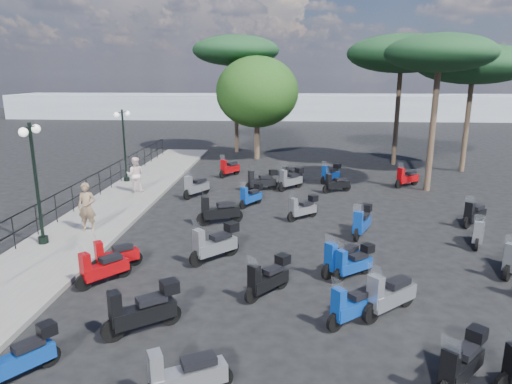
# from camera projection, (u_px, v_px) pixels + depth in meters

# --- Properties ---
(ground) EXTENTS (120.00, 120.00, 0.00)m
(ground) POSITION_uv_depth(u_px,v_px,m) (261.00, 238.00, 16.08)
(ground) COLOR black
(ground) RESTS_ON ground
(sidewalk) EXTENTS (3.00, 30.00, 0.15)m
(sidewalk) POSITION_uv_depth(u_px,v_px,m) (113.00, 208.00, 19.39)
(sidewalk) COLOR #625F5D
(sidewalk) RESTS_ON ground
(railing) EXTENTS (0.04, 26.04, 1.10)m
(railing) POSITION_uv_depth(u_px,v_px,m) (80.00, 190.00, 19.08)
(railing) COLOR black
(railing) RESTS_ON sidewalk
(lamp_post_1) EXTENTS (0.38, 1.17, 3.99)m
(lamp_post_1) POSITION_uv_depth(u_px,v_px,m) (36.00, 176.00, 14.59)
(lamp_post_1) COLOR black
(lamp_post_1) RESTS_ON sidewalk
(lamp_post_2) EXTENTS (0.54, 1.05, 3.71)m
(lamp_post_2) POSITION_uv_depth(u_px,v_px,m) (124.00, 141.00, 23.41)
(lamp_post_2) COLOR black
(lamp_post_2) RESTS_ON sidewalk
(woman) EXTENTS (0.66, 0.44, 1.76)m
(woman) POSITION_uv_depth(u_px,v_px,m) (87.00, 207.00, 16.16)
(woman) COLOR brown
(woman) RESTS_ON sidewalk
(pedestrian_far) EXTENTS (0.89, 0.74, 1.66)m
(pedestrian_far) POSITION_uv_depth(u_px,v_px,m) (135.00, 174.00, 21.61)
(pedestrian_far) COLOR silver
(pedestrian_far) RESTS_ON sidewalk
(scooter_0) EXTENTS (1.08, 1.30, 1.23)m
(scooter_0) POSITION_uv_depth(u_px,v_px,m) (19.00, 357.00, 8.53)
(scooter_0) COLOR black
(scooter_0) RESTS_ON ground
(scooter_1) EXTENTS (1.14, 1.33, 1.31)m
(scooter_1) POSITION_uv_depth(u_px,v_px,m) (102.00, 269.00, 12.43)
(scooter_1) COLOR black
(scooter_1) RESTS_ON ground
(scooter_2) EXTENTS (1.28, 1.05, 1.24)m
(scooter_2) POSITION_uv_depth(u_px,v_px,m) (115.00, 256.00, 13.34)
(scooter_2) COLOR black
(scooter_2) RESTS_ON ground
(scooter_3) EXTENTS (1.72, 0.95, 1.46)m
(scooter_3) POSITION_uv_depth(u_px,v_px,m) (219.00, 212.00, 17.40)
(scooter_3) COLOR black
(scooter_3) RESTS_ON ground
(scooter_4) EXTENTS (1.01, 1.55, 1.38)m
(scooter_4) POSITION_uv_depth(u_px,v_px,m) (196.00, 187.00, 21.28)
(scooter_4) COLOR black
(scooter_4) RESTS_ON ground
(scooter_5) EXTENTS (1.04, 1.42, 1.32)m
(scooter_5) POSITION_uv_depth(u_px,v_px,m) (229.00, 169.00, 25.55)
(scooter_5) COLOR black
(scooter_5) RESTS_ON ground
(scooter_6) EXTENTS (1.57, 0.94, 1.36)m
(scooter_6) POSITION_uv_depth(u_px,v_px,m) (185.00, 376.00, 7.98)
(scooter_6) COLOR black
(scooter_6) RESTS_ON ground
(scooter_7) EXTENTS (1.57, 1.21, 1.45)m
(scooter_7) POSITION_uv_depth(u_px,v_px,m) (143.00, 310.00, 10.06)
(scooter_7) COLOR black
(scooter_7) RESTS_ON ground
(scooter_8) EXTENTS (1.41, 1.42, 1.45)m
(scooter_8) POSITION_uv_depth(u_px,v_px,m) (215.00, 244.00, 13.98)
(scooter_8) COLOR black
(scooter_8) RESTS_ON ground
(scooter_9) EXTENTS (0.95, 1.33, 1.20)m
(scooter_9) POSITION_uv_depth(u_px,v_px,m) (251.00, 196.00, 19.81)
(scooter_9) COLOR black
(scooter_9) RESTS_ON ground
(scooter_10) EXTENTS (1.28, 1.35, 1.35)m
(scooter_10) POSITION_uv_depth(u_px,v_px,m) (291.00, 180.00, 22.67)
(scooter_10) COLOR black
(scooter_10) RESTS_ON ground
(scooter_11) EXTENTS (1.60, 0.92, 1.36)m
(scooter_11) POSITION_uv_depth(u_px,v_px,m) (262.00, 181.00, 22.36)
(scooter_11) COLOR black
(scooter_11) RESTS_ON ground
(scooter_12) EXTENTS (1.31, 1.11, 1.29)m
(scooter_12) POSITION_uv_depth(u_px,v_px,m) (352.00, 306.00, 10.44)
(scooter_12) COLOR black
(scooter_12) RESTS_ON ground
(scooter_13) EXTENTS (1.16, 1.31, 1.27)m
(scooter_13) POSITION_uv_depth(u_px,v_px,m) (268.00, 278.00, 11.79)
(scooter_13) COLOR black
(scooter_13) RESTS_ON ground
(scooter_14) EXTENTS (1.30, 1.23, 1.34)m
(scooter_14) POSITION_uv_depth(u_px,v_px,m) (342.00, 259.00, 13.06)
(scooter_14) COLOR black
(scooter_14) RESTS_ON ground
(scooter_15) EXTENTS (1.24, 1.07, 1.19)m
(scooter_15) POSITION_uv_depth(u_px,v_px,m) (303.00, 208.00, 18.01)
(scooter_15) COLOR black
(scooter_15) RESTS_ON ground
(scooter_16) EXTENTS (1.15, 1.17, 1.23)m
(scooter_16) POSITION_uv_depth(u_px,v_px,m) (291.00, 175.00, 23.98)
(scooter_16) COLOR black
(scooter_16) RESTS_ON ground
(scooter_17) EXTENTS (1.22, 1.29, 1.29)m
(scooter_17) POSITION_uv_depth(u_px,v_px,m) (462.00, 364.00, 8.31)
(scooter_17) COLOR black
(scooter_17) RESTS_ON ground
(scooter_18) EXTENTS (1.48, 1.29, 1.48)m
(scooter_18) POSITION_uv_depth(u_px,v_px,m) (389.00, 295.00, 10.81)
(scooter_18) COLOR black
(scooter_18) RESTS_ON ground
(scooter_19) EXTENTS (1.27, 1.03, 1.19)m
(scooter_19) POSITION_uv_depth(u_px,v_px,m) (354.00, 263.00, 12.81)
(scooter_19) COLOR black
(scooter_19) RESTS_ON ground
(scooter_20) EXTENTS (0.88, 1.58, 1.34)m
(scooter_20) POSITION_uv_depth(u_px,v_px,m) (362.00, 222.00, 16.16)
(scooter_20) COLOR black
(scooter_20) RESTS_ON ground
(scooter_21) EXTENTS (1.44, 0.80, 1.22)m
(scooter_21) POSITION_uv_depth(u_px,v_px,m) (336.00, 184.00, 22.11)
(scooter_21) COLOR black
(scooter_21) RESTS_ON ground
(scooter_22) EXTENTS (1.16, 1.27, 1.25)m
(scooter_22) POSITION_uv_depth(u_px,v_px,m) (331.00, 174.00, 24.10)
(scooter_22) COLOR black
(scooter_22) RESTS_ON ground
(scooter_26) EXTENTS (0.81, 1.45, 1.23)m
(scooter_26) POSITION_uv_depth(u_px,v_px,m) (478.00, 234.00, 15.24)
(scooter_26) COLOR black
(scooter_26) RESTS_ON ground
(scooter_27) EXTENTS (1.20, 1.21, 1.28)m
(scooter_27) POSITION_uv_depth(u_px,v_px,m) (474.00, 214.00, 17.27)
(scooter_27) COLOR black
(scooter_27) RESTS_ON ground
(scooter_28) EXTENTS (1.40, 1.10, 1.33)m
(scooter_28) POSITION_uv_depth(u_px,v_px,m) (407.00, 178.00, 23.19)
(scooter_28) COLOR black
(scooter_28) RESTS_ON ground
(broadleaf_tree) EXTENTS (5.45, 5.45, 6.76)m
(broadleaf_tree) POSITION_uv_depth(u_px,v_px,m) (257.00, 92.00, 29.88)
(broadleaf_tree) COLOR #38281E
(broadleaf_tree) RESTS_ON ground
(pine_0) EXTENTS (6.58, 6.58, 7.93)m
(pine_0) POSITION_uv_depth(u_px,v_px,m) (402.00, 54.00, 27.36)
(pine_0) COLOR #38281E
(pine_0) RESTS_ON ground
(pine_1) EXTENTS (6.35, 6.35, 7.24)m
(pine_1) POSITION_uv_depth(u_px,v_px,m) (474.00, 64.00, 25.49)
(pine_1) COLOR #38281E
(pine_1) RESTS_ON ground
(pine_2) EXTENTS (6.09, 6.09, 8.26)m
(pine_2) POSITION_uv_depth(u_px,v_px,m) (236.00, 51.00, 31.91)
(pine_2) COLOR #38281E
(pine_2) RESTS_ON ground
(pine_3) EXTENTS (5.06, 5.06, 7.43)m
(pine_3) POSITION_uv_depth(u_px,v_px,m) (440.00, 54.00, 20.95)
(pine_3) COLOR #38281E
(pine_3) RESTS_ON ground
(distant_hills) EXTENTS (70.00, 8.00, 3.00)m
(distant_hills) POSITION_uv_depth(u_px,v_px,m) (281.00, 106.00, 59.16)
(distant_hills) COLOR gray
(distant_hills) RESTS_ON ground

